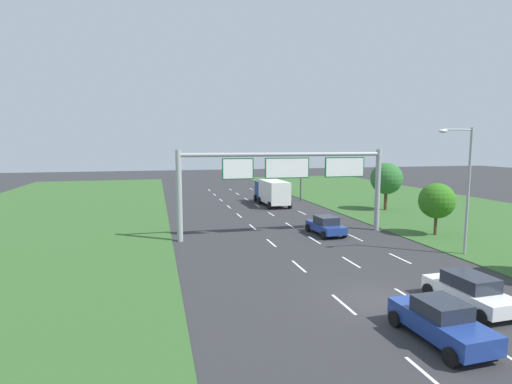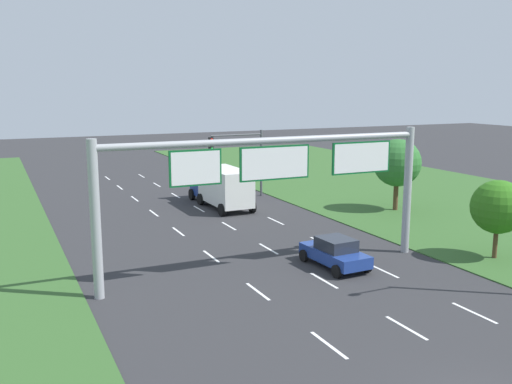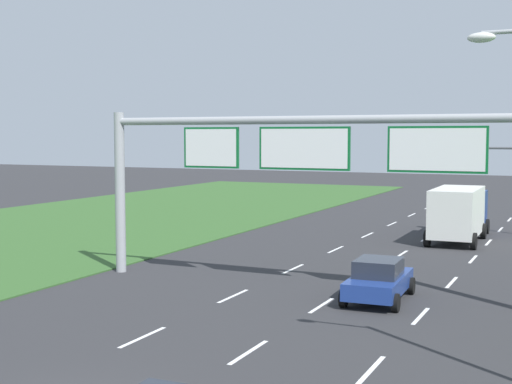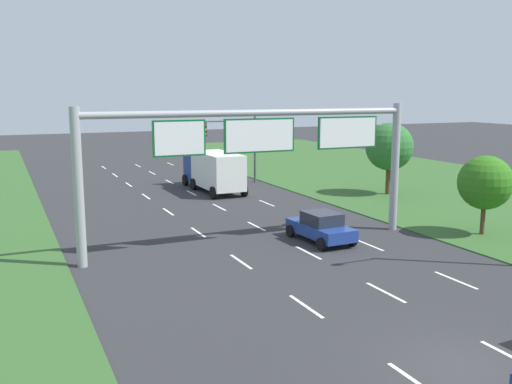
{
  "view_description": "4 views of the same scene",
  "coord_description": "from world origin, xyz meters",
  "views": [
    {
      "loc": [
        -10.05,
        -16.29,
        7.41
      ],
      "look_at": [
        -2.15,
        15.17,
        3.52
      ],
      "focal_mm": 28.0,
      "sensor_mm": 36.0,
      "label": 1
    },
    {
      "loc": [
        -12.2,
        -10.24,
        9.13
      ],
      "look_at": [
        -0.53,
        14.8,
        4.03
      ],
      "focal_mm": 40.0,
      "sensor_mm": 36.0,
      "label": 2
    },
    {
      "loc": [
        10.09,
        -11.46,
        6.02
      ],
      "look_at": [
        -1.43,
        13.34,
        3.83
      ],
      "focal_mm": 50.0,
      "sensor_mm": 36.0,
      "label": 3
    },
    {
      "loc": [
        -11.41,
        -10.96,
        7.59
      ],
      "look_at": [
        -0.49,
        13.13,
        2.94
      ],
      "focal_mm": 40.0,
      "sensor_mm": 36.0,
      "label": 4
    }
  ],
  "objects": [
    {
      "name": "lane_dashes_slip",
      "position": [
        5.25,
        15.0,
        0.0
      ],
      "size": [
        0.14,
        68.4,
        0.01
      ],
      "color": "white",
      "rests_on": "ground_plane"
    },
    {
      "name": "lane_dashes_inner_right",
      "position": [
        1.75,
        15.0,
        0.0
      ],
      "size": [
        0.14,
        68.4,
        0.01
      ],
      "color": "white",
      "rests_on": "ground_plane"
    },
    {
      "name": "box_truck",
      "position": [
        3.6,
        30.11,
        1.67
      ],
      "size": [
        2.77,
        7.84,
        3.06
      ],
      "rotation": [
        0.0,
        0.0,
        0.01
      ],
      "color": "navy",
      "rests_on": "ground_plane"
    },
    {
      "name": "car_near_red",
      "position": [
        3.38,
        13.59,
        0.77
      ],
      "size": [
        2.21,
        4.15,
        1.54
      ],
      "rotation": [
        0.0,
        0.0,
        0.05
      ],
      "color": "navy",
      "rests_on": "ground_plane"
    },
    {
      "name": "lane_dashes_inner_left",
      "position": [
        -1.75,
        15.0,
        0.0
      ],
      "size": [
        0.14,
        68.4,
        0.01
      ],
      "color": "white",
      "rests_on": "ground_plane"
    },
    {
      "name": "sign_gantry",
      "position": [
        0.32,
        14.2,
        4.96
      ],
      "size": [
        17.24,
        0.44,
        7.0
      ],
      "color": "#9EA0A5",
      "rests_on": "ground_plane"
    }
  ]
}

